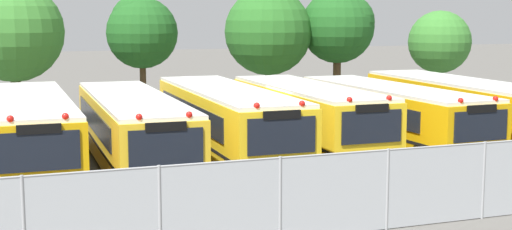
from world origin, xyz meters
The scene contains 14 objects.
ground_plane centered at (0.00, 0.00, 0.00)m, with size 160.00×160.00×0.00m, color #595651.
school_bus_0 centered at (-8.08, 0.04, 1.40)m, with size 2.53×10.88×2.66m.
school_bus_1 centered at (-4.88, -0.06, 1.36)m, with size 2.69×11.12×2.58m.
school_bus_2 centered at (-1.66, -0.14, 1.43)m, with size 2.67×10.77×2.72m.
school_bus_3 centered at (1.51, 0.17, 1.40)m, with size 2.60×9.90×2.67m.
school_bus_4 centered at (4.74, -0.20, 1.36)m, with size 2.75×10.48×2.58m.
school_bus_5 centered at (8.08, 0.20, 1.41)m, with size 2.87×11.03×2.67m.
tree_1 centered at (-8.00, 11.25, 4.25)m, with size 4.57×4.57×6.59m.
tree_2 centered at (-2.33, 11.14, 4.36)m, with size 3.43×3.43×6.07m.
tree_3 centered at (4.06, 10.82, 4.16)m, with size 4.41×4.41×6.43m.
tree_4 centered at (7.76, 10.02, 4.53)m, with size 3.77×3.77×6.36m.
tree_5 centered at (13.54, 9.61, 3.59)m, with size 3.36×3.36×5.31m.
chainlink_fence centered at (-0.48, -8.91, 1.02)m, with size 21.99×0.07×1.97m.
traffic_cone centered at (-6.05, -7.21, 0.29)m, with size 0.44×0.44×0.58m, color #EA5914.
Camera 1 is at (-9.16, -23.54, 5.09)m, focal length 50.80 mm.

